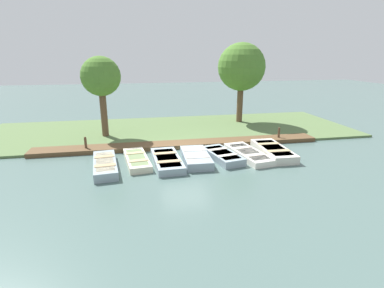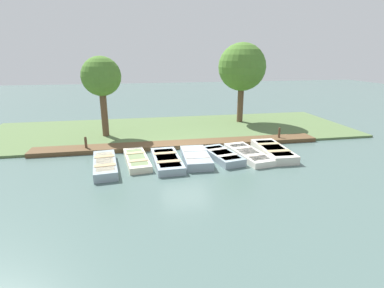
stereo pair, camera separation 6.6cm
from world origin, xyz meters
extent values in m
plane|color=#4C6660|center=(0.00, 0.00, 0.00)|extent=(80.00, 80.00, 0.00)
cube|color=#567042|center=(-5.00, 0.00, 0.06)|extent=(8.00, 24.00, 0.13)
cube|color=brown|center=(-1.38, 0.00, 0.11)|extent=(1.18, 15.89, 0.23)
cube|color=#8C9EA8|center=(1.40, -3.90, 0.19)|extent=(3.26, 1.32, 0.39)
cube|color=beige|center=(1.40, -3.90, 0.37)|extent=(2.67, 1.05, 0.03)
cube|color=tan|center=(1.99, -3.84, 0.40)|extent=(0.41, 0.93, 0.03)
cube|color=tan|center=(0.80, -3.97, 0.40)|extent=(0.41, 0.93, 0.03)
cube|color=beige|center=(0.84, -2.49, 0.15)|extent=(3.11, 1.34, 0.30)
cube|color=#6B7F51|center=(0.84, -2.49, 0.29)|extent=(2.55, 1.06, 0.02)
cube|color=tan|center=(1.41, -2.42, 0.31)|extent=(0.41, 0.93, 0.03)
cube|color=tan|center=(0.28, -2.56, 0.31)|extent=(0.41, 0.93, 0.03)
cube|color=#8C9EA8|center=(1.28, -1.09, 0.17)|extent=(3.22, 1.34, 0.33)
cube|color=#6B7F51|center=(1.28, -1.09, 0.32)|extent=(2.64, 1.05, 0.03)
cube|color=tan|center=(1.88, -1.07, 0.35)|extent=(0.36, 1.12, 0.03)
cube|color=tan|center=(0.68, -1.12, 0.35)|extent=(0.36, 1.12, 0.03)
cube|color=#8C9EA8|center=(1.20, 0.31, 0.20)|extent=(2.82, 1.31, 0.39)
cube|color=beige|center=(1.20, 0.31, 0.38)|extent=(2.31, 1.02, 0.03)
cube|color=beige|center=(1.73, 0.30, 0.41)|extent=(0.32, 1.12, 0.03)
cube|color=beige|center=(0.67, 0.33, 0.41)|extent=(0.32, 1.12, 0.03)
cube|color=#8C9EA8|center=(1.12, 1.66, 0.18)|extent=(2.85, 1.63, 0.36)
cube|color=beige|center=(1.12, 1.66, 0.34)|extent=(2.33, 1.30, 0.03)
cube|color=beige|center=(1.62, 1.77, 0.37)|extent=(0.47, 1.05, 0.03)
cube|color=beige|center=(0.62, 1.56, 0.37)|extent=(0.47, 1.05, 0.03)
cube|color=silver|center=(1.05, 3.04, 0.15)|extent=(3.42, 1.64, 0.30)
cube|color=teal|center=(1.05, 3.04, 0.29)|extent=(2.80, 1.30, 0.02)
cube|color=beige|center=(1.66, 3.14, 0.31)|extent=(0.48, 1.10, 0.03)
cube|color=beige|center=(0.43, 2.95, 0.31)|extent=(0.48, 1.10, 0.03)
cube|color=beige|center=(0.98, 4.41, 0.20)|extent=(3.28, 1.32, 0.41)
cube|color=#6B7F51|center=(0.98, 4.41, 0.39)|extent=(2.69, 1.03, 0.03)
cube|color=tan|center=(1.59, 4.40, 0.42)|extent=(0.35, 1.15, 0.03)
cube|color=tan|center=(0.36, 4.43, 0.42)|extent=(0.35, 1.15, 0.03)
cylinder|color=brown|center=(-1.33, -5.09, 0.38)|extent=(0.13, 0.13, 0.76)
sphere|color=brown|center=(-1.33, -5.09, 0.78)|extent=(0.12, 0.12, 0.12)
cylinder|color=brown|center=(-1.33, 5.86, 0.38)|extent=(0.13, 0.13, 0.76)
sphere|color=brown|center=(-1.33, 5.86, 0.78)|extent=(0.12, 0.12, 0.12)
cylinder|color=brown|center=(-4.07, -4.30, 1.55)|extent=(0.40, 0.40, 3.10)
sphere|color=#4C7A2D|center=(-4.07, -4.30, 3.73)|extent=(2.31, 2.31, 2.31)
cylinder|color=brown|center=(-6.36, 5.18, 1.58)|extent=(0.43, 0.43, 3.17)
sphere|color=#4C7A2D|center=(-6.36, 5.18, 4.10)|extent=(3.37, 3.37, 3.37)
camera|label=1|loc=(14.52, -2.46, 5.00)|focal=28.00mm
camera|label=2|loc=(14.53, -2.39, 5.00)|focal=28.00mm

